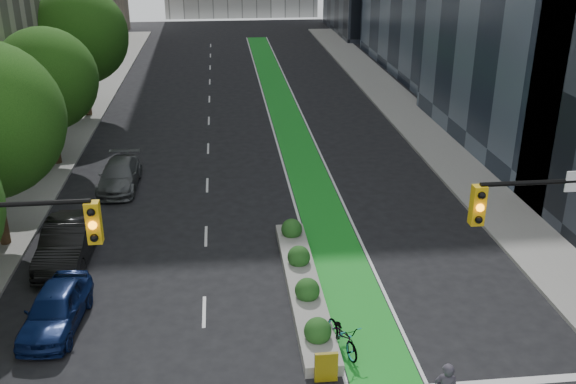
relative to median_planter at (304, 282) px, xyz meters
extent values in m
cube|color=gray|center=(-13.00, 17.96, -0.30)|extent=(3.60, 90.00, 0.15)
cube|color=gray|center=(10.60, 17.96, -0.30)|extent=(3.60, 90.00, 0.15)
cube|color=#1A9325|center=(1.80, 22.96, -0.37)|extent=(2.20, 70.00, 0.01)
cylinder|color=black|center=(-12.20, 14.96, 1.87)|extent=(0.44, 0.44, 4.48)
sphere|color=#17450E|center=(-12.20, 14.96, 4.59)|extent=(5.60, 5.60, 5.60)
cylinder|color=black|center=(-12.20, 24.96, 2.20)|extent=(0.44, 0.44, 5.15)
sphere|color=#17450E|center=(-12.20, 24.96, 5.33)|extent=(6.60, 6.60, 6.60)
cube|color=gold|center=(-5.90, -6.54, 5.88)|extent=(0.34, 0.28, 1.05)
sphere|color=orange|center=(-5.90, -6.70, 5.88)|extent=(0.20, 0.20, 0.20)
cube|color=gold|center=(3.50, -6.54, 5.88)|extent=(0.34, 0.28, 1.05)
sphere|color=orange|center=(3.50, -6.70, 5.88)|extent=(0.20, 0.20, 0.20)
cube|color=white|center=(5.97, -6.57, 6.43)|extent=(0.55, 0.04, 0.55)
cube|color=gray|center=(0.00, -0.04, -0.17)|extent=(1.20, 10.00, 0.40)
cube|color=yellow|center=(0.00, -5.24, 0.18)|extent=(0.70, 0.12, 1.00)
sphere|color=#194C19|center=(0.00, -3.54, 0.28)|extent=(0.90, 0.90, 0.90)
sphere|color=#194C19|center=(0.00, -1.04, 0.28)|extent=(0.90, 0.90, 0.90)
sphere|color=#194C19|center=(0.00, 1.46, 0.28)|extent=(0.90, 0.90, 0.90)
sphere|color=#194C19|center=(0.00, 3.96, 0.28)|extent=(0.90, 0.90, 0.90)
imported|color=gray|center=(0.80, -3.67, 0.16)|extent=(1.24, 2.16, 1.07)
imported|color=#0C1B4A|center=(-8.65, -1.41, 0.35)|extent=(2.06, 4.37, 1.45)
imported|color=black|center=(-9.22, 3.39, 0.45)|extent=(1.84, 5.05, 1.65)
imported|color=#505355|center=(-8.20, 11.15, 0.31)|extent=(1.99, 4.76, 1.37)
camera|label=1|loc=(-2.79, -20.61, 12.40)|focal=40.00mm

